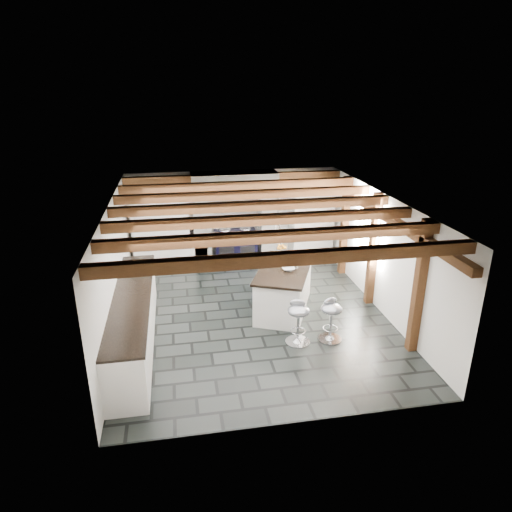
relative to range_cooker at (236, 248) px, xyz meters
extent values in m
plane|color=black|center=(0.00, -2.68, -0.47)|extent=(6.00, 6.00, 0.00)
plane|color=white|center=(0.00, 0.32, 0.68)|extent=(5.00, 0.00, 5.00)
plane|color=white|center=(-2.50, -2.68, 0.68)|extent=(0.00, 6.00, 6.00)
plane|color=white|center=(2.50, -2.68, 0.68)|extent=(0.00, 6.00, 6.00)
plane|color=white|center=(0.00, -2.68, 1.83)|extent=(6.00, 6.00, 0.00)
cube|color=silver|center=(-0.80, 0.02, 0.48)|extent=(0.40, 0.60, 1.90)
cube|color=silver|center=(0.80, 0.02, 0.48)|extent=(0.40, 0.60, 1.90)
cube|color=#593319|center=(0.00, 0.02, 1.52)|extent=(2.10, 0.65, 0.18)
cube|color=silver|center=(0.00, 0.02, 1.68)|extent=(2.00, 0.60, 0.31)
cube|color=black|center=(0.00, -0.30, 1.58)|extent=(1.00, 0.03, 0.22)
cube|color=silver|center=(0.00, -0.31, 1.58)|extent=(0.90, 0.01, 0.14)
cube|color=white|center=(-1.75, 0.02, 0.53)|extent=(1.30, 0.58, 2.00)
cube|color=white|center=(1.90, 0.02, 0.53)|extent=(1.00, 0.58, 2.00)
cube|color=white|center=(-2.20, -3.28, -0.03)|extent=(0.60, 3.80, 0.88)
cube|color=black|center=(-2.20, -3.28, 0.43)|extent=(0.64, 3.80, 0.04)
cube|color=white|center=(-1.05, 0.02, -0.03)|extent=(0.70, 0.60, 0.88)
cube|color=black|center=(-1.05, 0.02, 0.43)|extent=(0.74, 0.64, 0.04)
cube|color=#593319|center=(2.42, -2.68, 1.48)|extent=(0.15, 5.80, 0.14)
plane|color=white|center=(2.48, -2.08, 1.08)|extent=(0.00, 0.90, 0.90)
cube|color=#593319|center=(0.00, -5.28, 1.74)|extent=(5.00, 0.16, 0.16)
cube|color=#593319|center=(0.00, -4.41, 1.74)|extent=(5.00, 0.16, 0.16)
cube|color=#593319|center=(0.00, -3.54, 1.74)|extent=(5.00, 0.16, 0.16)
cube|color=#593319|center=(0.00, -2.68, 1.74)|extent=(5.00, 0.16, 0.16)
cube|color=#593319|center=(0.00, -1.81, 1.74)|extent=(5.00, 0.16, 0.16)
cube|color=#593319|center=(0.00, -0.94, 1.74)|extent=(5.00, 0.16, 0.16)
cube|color=#593319|center=(0.00, -0.08, 1.74)|extent=(5.00, 0.16, 0.16)
cube|color=#593319|center=(2.42, -4.28, 0.68)|extent=(0.15, 0.15, 2.30)
cube|color=#593319|center=(2.42, -2.48, 0.68)|extent=(0.15, 0.15, 2.30)
cube|color=#593319|center=(2.42, -0.88, 0.68)|extent=(0.15, 0.15, 2.30)
cylinder|color=black|center=(0.45, -2.73, 1.46)|extent=(0.01, 0.01, 0.56)
cylinder|color=white|center=(0.45, -2.73, 1.13)|extent=(0.09, 0.09, 0.22)
cylinder|color=black|center=(0.50, -2.43, 1.46)|extent=(0.01, 0.01, 0.56)
cylinder|color=white|center=(0.50, -2.43, 1.13)|extent=(0.09, 0.09, 0.22)
cylinder|color=black|center=(0.55, -2.13, 1.46)|extent=(0.01, 0.01, 0.56)
cylinder|color=white|center=(0.55, -2.13, 1.13)|extent=(0.09, 0.09, 0.22)
cube|color=black|center=(0.00, 0.00, -0.02)|extent=(1.00, 0.60, 0.90)
ellipsoid|color=silver|center=(-0.25, 0.00, 0.46)|extent=(0.28, 0.28, 0.11)
ellipsoid|color=silver|center=(0.25, 0.00, 0.46)|extent=(0.28, 0.28, 0.11)
cylinder|color=silver|center=(0.00, -0.32, 0.35)|extent=(0.95, 0.03, 0.03)
cube|color=black|center=(-0.25, -0.30, -0.02)|extent=(0.35, 0.02, 0.30)
cube|color=black|center=(0.25, -0.30, -0.02)|extent=(0.35, 0.02, 0.30)
cube|color=white|center=(0.62, -2.47, -0.05)|extent=(1.46, 1.91, 0.84)
cube|color=black|center=(0.62, -2.47, 0.40)|extent=(1.56, 2.01, 0.05)
imported|color=white|center=(0.68, -1.97, 0.51)|extent=(0.23, 0.23, 0.18)
ellipsoid|color=#C3781B|center=(0.68, -1.97, 0.66)|extent=(0.19, 0.19, 0.11)
cylinder|color=white|center=(0.89, -2.22, 0.51)|extent=(0.11, 0.11, 0.17)
imported|color=white|center=(0.67, -2.59, 0.45)|extent=(0.32, 0.32, 0.06)
cylinder|color=white|center=(0.86, -2.52, 0.47)|extent=(0.05, 0.05, 0.10)
cylinder|color=white|center=(0.86, -2.52, 0.52)|extent=(0.21, 0.21, 0.01)
cylinder|color=beige|center=(0.86, -2.52, 0.56)|extent=(0.16, 0.16, 0.07)
cylinder|color=silver|center=(1.16, -3.75, -0.45)|extent=(0.42, 0.42, 0.03)
cone|color=silver|center=(1.16, -3.75, -0.41)|extent=(0.19, 0.19, 0.08)
cylinder|color=silver|center=(1.16, -3.75, -0.15)|extent=(0.05, 0.05, 0.53)
torus|color=silver|center=(1.16, -3.75, -0.24)|extent=(0.27, 0.27, 0.02)
ellipsoid|color=gray|center=(1.16, -3.75, 0.15)|extent=(0.48, 0.48, 0.17)
ellipsoid|color=gray|center=(1.13, -3.66, 0.24)|extent=(0.29, 0.19, 0.15)
cylinder|color=silver|center=(0.58, -3.74, -0.45)|extent=(0.43, 0.43, 0.03)
cone|color=silver|center=(0.58, -3.74, -0.41)|extent=(0.19, 0.19, 0.08)
cylinder|color=silver|center=(0.58, -3.74, -0.14)|extent=(0.05, 0.05, 0.53)
torus|color=silver|center=(0.58, -3.74, -0.23)|extent=(0.27, 0.27, 0.02)
ellipsoid|color=gray|center=(0.58, -3.74, 0.16)|extent=(0.48, 0.48, 0.17)
ellipsoid|color=gray|center=(0.60, -3.65, 0.25)|extent=(0.29, 0.18, 0.15)
camera|label=1|loc=(-1.35, -10.40, 3.80)|focal=32.00mm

